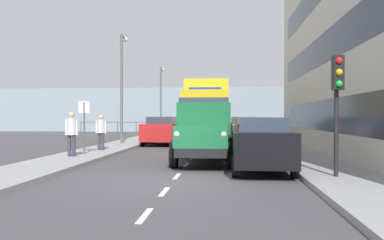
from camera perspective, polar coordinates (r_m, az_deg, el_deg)
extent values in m
plane|color=#423F44|center=(20.57, 0.95, -4.36)|extent=(80.00, 80.00, 0.00)
cube|color=gray|center=(20.76, 13.84, -4.12)|extent=(2.31, 41.85, 0.15)
cube|color=gray|center=(21.39, -11.56, -3.98)|extent=(2.31, 41.85, 0.15)
cube|color=silver|center=(7.20, -6.85, -13.55)|extent=(0.12, 1.10, 0.01)
cube|color=silver|center=(9.33, -4.02, -10.28)|extent=(0.12, 1.10, 0.01)
cube|color=silver|center=(11.63, -2.19, -8.12)|extent=(0.12, 1.10, 0.01)
cube|color=silver|center=(14.25, -0.85, -6.52)|extent=(0.12, 1.10, 0.01)
cube|color=silver|center=(16.59, -0.02, -5.52)|extent=(0.12, 1.10, 0.01)
cube|color=silver|center=(19.08, 0.63, -4.72)|extent=(0.12, 1.10, 0.01)
cube|color=silver|center=(21.36, 1.10, -4.16)|extent=(0.12, 1.10, 0.01)
cube|color=silver|center=(24.25, 1.56, -3.60)|extent=(0.12, 1.10, 0.01)
cube|color=silver|center=(26.62, 1.86, -3.23)|extent=(0.12, 1.10, 0.01)
cube|color=silver|center=(28.83, 2.10, -2.94)|extent=(0.12, 1.10, 0.01)
cube|color=silver|center=(31.72, 2.36, -2.62)|extent=(0.12, 1.10, 0.01)
cube|color=silver|center=(34.58, 2.57, -2.36)|extent=(0.12, 1.10, 0.01)
cube|color=silver|center=(37.25, 2.74, -2.15)|extent=(0.12, 1.10, 0.01)
cube|color=#2D3847|center=(18.70, 18.52, 0.65)|extent=(0.08, 20.43, 1.40)
cube|color=#2D3847|center=(18.95, 18.55, 9.76)|extent=(0.08, 20.43, 1.40)
cube|color=#84939E|center=(44.40, 3.10, 1.50)|extent=(80.00, 0.80, 5.00)
cylinder|color=#4C5156|center=(42.68, 22.08, -1.05)|extent=(0.08, 0.08, 1.20)
cylinder|color=#4C5156|center=(42.13, 19.48, -1.06)|extent=(0.08, 0.08, 1.20)
cylinder|color=#4C5156|center=(41.67, 16.82, -1.07)|extent=(0.08, 0.08, 1.20)
cylinder|color=#4C5156|center=(41.31, 14.10, -1.08)|extent=(0.08, 0.08, 1.20)
cylinder|color=#4C5156|center=(41.04, 11.34, -1.08)|extent=(0.08, 0.08, 1.20)
cylinder|color=#4C5156|center=(40.86, 8.55, -1.09)|extent=(0.08, 0.08, 1.20)
cylinder|color=#4C5156|center=(40.79, 5.75, -1.08)|extent=(0.08, 0.08, 1.20)
cylinder|color=#4C5156|center=(40.81, 2.94, -1.08)|extent=(0.08, 0.08, 1.20)
cylinder|color=#4C5156|center=(40.93, 0.14, -1.08)|extent=(0.08, 0.08, 1.20)
cylinder|color=#4C5156|center=(41.14, -2.64, -1.07)|extent=(0.08, 0.08, 1.20)
cylinder|color=#4C5156|center=(41.45, -5.38, -1.06)|extent=(0.08, 0.08, 1.20)
cylinder|color=#4C5156|center=(41.86, -8.07, -1.05)|extent=(0.08, 0.08, 1.20)
cylinder|color=#4C5156|center=(42.35, -10.71, -1.03)|extent=(0.08, 0.08, 1.20)
cylinder|color=#4C5156|center=(42.94, -13.28, -1.02)|extent=(0.08, 0.08, 1.20)
cylinder|color=#4C5156|center=(43.60, -15.78, -1.00)|extent=(0.08, 0.08, 1.20)
cube|color=#4C5156|center=(40.80, 2.94, -0.35)|extent=(28.00, 0.08, 0.08)
cube|color=black|center=(15.03, 1.88, -3.87)|extent=(1.64, 5.60, 0.30)
cube|color=#196038|center=(13.16, 1.45, -2.31)|extent=(1.72, 1.90, 0.70)
cube|color=silver|center=(12.27, 1.19, -2.66)|extent=(1.16, 0.08, 0.56)
sphere|color=white|center=(12.23, 4.63, -2.06)|extent=(0.20, 0.20, 0.20)
sphere|color=white|center=(12.33, -2.22, -2.04)|extent=(0.20, 0.20, 0.20)
cube|color=#196038|center=(14.65, 1.81, 0.23)|extent=(1.93, 1.34, 1.15)
cube|color=#2D3847|center=(14.66, 1.81, 2.08)|extent=(1.78, 1.23, 0.56)
cube|color=#2D2319|center=(16.36, 2.13, -2.70)|extent=(2.10, 2.80, 0.16)
cube|color=black|center=(16.32, 5.67, -1.59)|extent=(0.08, 2.80, 0.56)
cube|color=black|center=(16.42, -1.39, -1.57)|extent=(0.08, 2.80, 0.56)
cylinder|color=black|center=(13.35, 5.65, -5.07)|extent=(0.24, 0.90, 0.90)
cylinder|color=black|center=(13.47, -2.63, -5.02)|extent=(0.24, 0.90, 0.90)
cylinder|color=black|center=(16.56, 5.51, -3.98)|extent=(0.24, 0.90, 0.90)
cylinder|color=black|center=(16.65, -1.17, -3.96)|extent=(0.24, 0.90, 0.90)
cube|color=gold|center=(21.00, 1.90, 0.72)|extent=(2.40, 2.21, 2.60)
cube|color=#2D3847|center=(21.01, 1.90, 2.28)|extent=(2.20, 2.04, 0.80)
cube|color=#1933B2|center=(21.05, 1.90, 4.53)|extent=(1.75, 0.20, 0.16)
cube|color=gold|center=(25.00, 2.39, 1.95)|extent=(2.50, 5.95, 3.00)
cube|color=black|center=(24.08, 2.29, -1.97)|extent=(2.00, 8.07, 0.36)
cylinder|color=black|center=(21.09, 5.04, -2.82)|extent=(0.28, 1.04, 1.04)
cylinder|color=black|center=(21.22, -1.19, -2.80)|extent=(0.28, 1.04, 1.04)
cylinder|color=black|center=(24.70, 5.02, -2.33)|extent=(0.28, 1.04, 1.04)
cylinder|color=black|center=(24.81, -0.30, -2.31)|extent=(0.28, 1.04, 1.04)
cylinder|color=black|center=(26.82, 5.02, -2.10)|extent=(0.28, 1.04, 1.04)
cylinder|color=black|center=(26.92, 0.11, -2.09)|extent=(0.28, 1.04, 1.04)
cube|color=black|center=(12.63, 9.92, -3.80)|extent=(1.76, 3.98, 1.00)
cube|color=#2D3847|center=(12.40, 10.01, -0.60)|extent=(1.45, 2.19, 0.42)
cylinder|color=black|center=(13.86, 6.01, -5.49)|extent=(0.18, 0.60, 0.60)
cylinder|color=black|center=(13.99, 12.91, -5.44)|extent=(0.18, 0.60, 0.60)
cylinder|color=black|center=(11.41, 6.24, -6.79)|extent=(0.18, 0.60, 0.60)
cylinder|color=black|center=(11.57, 14.62, -6.70)|extent=(0.18, 0.60, 0.60)
cube|color=maroon|center=(17.47, 8.54, -2.60)|extent=(1.76, 4.06, 1.00)
cube|color=#2D3847|center=(17.25, 8.58, -0.28)|extent=(1.44, 2.23, 0.42)
cylinder|color=black|center=(18.73, 5.74, -3.92)|extent=(0.18, 0.60, 0.60)
cylinder|color=black|center=(18.82, 10.84, -3.90)|extent=(0.18, 0.60, 0.60)
cylinder|color=black|center=(16.22, 5.86, -4.61)|extent=(0.18, 0.60, 0.60)
cylinder|color=black|center=(16.33, 11.74, -4.58)|extent=(0.18, 0.60, 0.60)
cube|color=#B7BABF|center=(22.69, 7.71, -1.88)|extent=(1.82, 4.21, 1.00)
cube|color=#2D3847|center=(22.47, 7.74, -0.09)|extent=(1.49, 2.32, 0.42)
cylinder|color=black|center=(23.99, 5.49, -2.94)|extent=(0.18, 0.60, 0.60)
cylinder|color=black|center=(24.07, 9.62, -2.93)|extent=(0.18, 0.60, 0.60)
cylinder|color=black|center=(21.38, 5.56, -3.36)|extent=(0.18, 0.60, 0.60)
cylinder|color=black|center=(21.47, 10.18, -3.35)|extent=(0.18, 0.60, 0.60)
cube|color=navy|center=(27.70, 7.21, -1.44)|extent=(1.76, 4.20, 1.00)
cube|color=#2D3847|center=(27.48, 7.23, 0.03)|extent=(1.45, 2.31, 0.42)
cylinder|color=black|center=(29.00, 5.45, -2.34)|extent=(0.18, 0.60, 0.60)
cylinder|color=black|center=(29.06, 8.76, -2.34)|extent=(0.18, 0.60, 0.60)
cylinder|color=black|center=(26.40, 5.50, -2.62)|extent=(0.18, 0.60, 0.60)
cylinder|color=black|center=(26.46, 9.13, -2.62)|extent=(0.18, 0.60, 0.60)
cube|color=#B21E1E|center=(24.30, -4.42, -1.71)|extent=(1.89, 4.38, 1.00)
cube|color=#2D3847|center=(24.48, -4.34, -0.03)|extent=(1.55, 2.41, 0.42)
cylinder|color=black|center=(22.85, -2.75, -3.11)|extent=(0.18, 0.60, 0.60)
cylinder|color=black|center=(23.16, -7.16, -3.07)|extent=(0.18, 0.60, 0.60)
cylinder|color=black|center=(25.54, -1.93, -2.73)|extent=(0.18, 0.60, 0.60)
cylinder|color=black|center=(25.82, -5.89, -2.69)|extent=(0.18, 0.60, 0.60)
cube|color=slate|center=(31.05, -2.37, -1.22)|extent=(1.73, 4.61, 1.00)
cube|color=#2D3847|center=(31.24, -2.32, 0.09)|extent=(1.42, 2.53, 0.42)
cylinder|color=black|center=(29.56, -1.14, -2.28)|extent=(0.18, 0.60, 0.60)
cylinder|color=black|center=(29.78, -4.28, -2.26)|extent=(0.18, 0.60, 0.60)
cylinder|color=black|center=(32.40, -0.61, -2.03)|extent=(0.18, 0.60, 0.60)
cylinder|color=black|center=(32.60, -3.48, -2.02)|extent=(0.18, 0.60, 0.60)
cube|color=#1E6670|center=(37.77, -1.06, -0.91)|extent=(1.85, 3.91, 1.00)
cube|color=#2D3847|center=(37.96, -1.03, 0.17)|extent=(1.51, 2.15, 0.42)
cylinder|color=black|center=(36.50, 0.11, -1.74)|extent=(0.18, 0.60, 0.60)
cylinder|color=black|center=(36.69, -2.62, -1.73)|extent=(0.18, 0.60, 0.60)
cylinder|color=black|center=(38.91, 0.41, -1.60)|extent=(0.18, 0.60, 0.60)
cylinder|color=black|center=(39.09, -2.15, -1.59)|extent=(0.18, 0.60, 0.60)
cylinder|color=#383342|center=(16.42, -16.73, -3.58)|extent=(0.14, 0.14, 0.86)
cylinder|color=#383342|center=(16.49, -17.31, -3.57)|extent=(0.14, 0.14, 0.86)
cylinder|color=silver|center=(16.41, -17.03, -0.88)|extent=(0.34, 0.34, 0.68)
cylinder|color=silver|center=(16.33, -16.31, -1.01)|extent=(0.09, 0.09, 0.63)
cylinder|color=silver|center=(16.50, -17.74, -1.00)|extent=(0.09, 0.09, 0.63)
sphere|color=tan|center=(16.41, -17.03, 0.71)|extent=(0.23, 0.23, 0.23)
cylinder|color=#383342|center=(19.27, -12.78, -3.04)|extent=(0.14, 0.14, 0.81)
cylinder|color=#383342|center=(19.33, -13.29, -3.03)|extent=(0.14, 0.14, 0.81)
cylinder|color=silver|center=(19.27, -13.04, -0.88)|extent=(0.34, 0.34, 0.64)
cylinder|color=silver|center=(19.20, -12.42, -0.98)|extent=(0.09, 0.09, 0.59)
cylinder|color=silver|center=(19.34, -13.66, -0.97)|extent=(0.09, 0.09, 0.59)
sphere|color=tan|center=(19.26, -13.04, 0.40)|extent=(0.22, 0.22, 0.22)
cylinder|color=black|center=(11.18, 20.14, 0.48)|extent=(0.12, 0.12, 3.20)
cube|color=black|center=(11.11, 20.35, 6.42)|extent=(0.28, 0.24, 0.90)
sphere|color=red|center=(11.03, 20.52, 8.04)|extent=(0.18, 0.18, 0.18)
sphere|color=orange|center=(10.99, 20.51, 6.49)|extent=(0.18, 0.18, 0.18)
sphere|color=green|center=(10.96, 20.51, 4.93)|extent=(0.18, 0.18, 0.18)
cylinder|color=#59595B|center=(23.87, -10.16, 4.47)|extent=(0.16, 0.16, 6.49)
cylinder|color=#59595B|center=(24.71, -9.89, 11.69)|extent=(0.10, 0.90, 0.10)
sphere|color=silver|center=(25.13, -9.62, 11.39)|extent=(0.32, 0.32, 0.32)
cylinder|color=#59595B|center=(35.80, -4.53, 2.85)|extent=(0.16, 0.16, 6.09)
cylinder|color=#59595B|center=(36.47, -4.42, 7.45)|extent=(0.10, 0.90, 0.10)
sphere|color=silver|center=(36.91, -4.30, 7.29)|extent=(0.32, 0.32, 0.32)
cylinder|color=#4C4C4C|center=(17.29, -15.32, -1.15)|extent=(0.07, 0.07, 2.20)
cube|color=silver|center=(17.29, -15.33, 1.83)|extent=(0.50, 0.04, 0.50)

